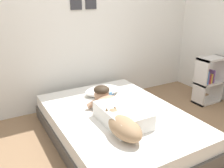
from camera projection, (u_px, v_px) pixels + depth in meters
name	position (u px, v px, depth m)	size (l,w,h in m)	color
ground_plane	(140.00, 148.00, 2.86)	(12.04, 12.04, 0.00)	#8C6B4C
back_wall	(83.00, 24.00, 3.70)	(4.02, 0.12, 2.50)	silver
bed	(117.00, 125.00, 3.02)	(1.49, 2.09, 0.34)	#4C4742
pillow	(103.00, 90.00, 3.49)	(0.52, 0.32, 0.11)	white
person_lying	(116.00, 109.00, 2.82)	(0.43, 0.92, 0.27)	white
dog	(123.00, 126.00, 2.46)	(0.26, 0.57, 0.21)	#9E7A56
coffee_cup	(109.00, 95.00, 3.40)	(0.12, 0.09, 0.07)	teal
cell_phone	(144.00, 116.00, 2.88)	(0.07, 0.14, 0.01)	black
bookshelf	(209.00, 80.00, 3.93)	(0.45, 0.24, 0.75)	silver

